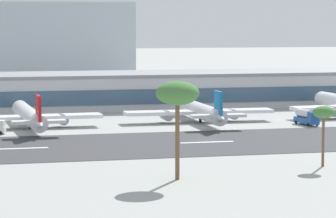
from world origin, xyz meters
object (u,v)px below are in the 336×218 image
object	(u,v)px
airliner_red_tail_gate_0	(30,116)
palm_tree_2	(177,95)
service_fuel_truck_1	(307,117)
terminal_building	(161,89)
airliner_blue_tail_gate_1	(200,111)
distant_hotel_block	(13,45)
palm_tree_1	(324,114)

from	to	relation	value
airliner_red_tail_gate_0	palm_tree_2	world-z (taller)	palm_tree_2
service_fuel_truck_1	airliner_red_tail_gate_0	bearing A→B (deg)	-106.08
airliner_red_tail_gate_0	service_fuel_truck_1	xyz separation A→B (m)	(69.61, -8.66, -1.05)
service_fuel_truck_1	palm_tree_2	distance (m)	85.60
terminal_building	airliner_blue_tail_gate_1	world-z (taller)	terminal_building
distant_hotel_block	palm_tree_2	xyz separation A→B (m)	(13.63, -217.98, -2.98)
palm_tree_1	distant_hotel_block	bearing A→B (deg)	101.38
distant_hotel_block	palm_tree_2	bearing A→B (deg)	-86.42
airliner_blue_tail_gate_1	palm_tree_2	size ratio (longest dim) A/B	2.78
airliner_red_tail_gate_0	airliner_blue_tail_gate_1	size ratio (longest dim) A/B	1.01
terminal_building	service_fuel_truck_1	size ratio (longest dim) A/B	24.59
airliner_red_tail_gate_0	palm_tree_1	xyz separation A→B (m)	(47.30, -69.65, 6.57)
distant_hotel_block	palm_tree_2	distance (m)	218.42
service_fuel_truck_1	palm_tree_2	world-z (taller)	palm_tree_2
airliner_red_tail_gate_0	airliner_blue_tail_gate_1	distance (m)	44.61
distant_hotel_block	service_fuel_truck_1	bearing A→B (deg)	-66.68
distant_hotel_block	airliner_red_tail_gate_0	xyz separation A→B (m)	(-4.73, -141.85, -14.13)
distant_hotel_block	airliner_blue_tail_gate_1	distance (m)	145.25
distant_hotel_block	airliner_blue_tail_gate_1	xyz separation A→B (m)	(39.79, -138.97, -14.16)
palm_tree_2	service_fuel_truck_1	bearing A→B (deg)	52.78
distant_hotel_block	service_fuel_truck_1	world-z (taller)	distant_hotel_block
airliner_red_tail_gate_0	service_fuel_truck_1	world-z (taller)	airliner_red_tail_gate_0
airliner_red_tail_gate_0	airliner_blue_tail_gate_1	world-z (taller)	airliner_red_tail_gate_0
airliner_blue_tail_gate_1	palm_tree_1	bearing A→B (deg)	-177.35
airliner_red_tail_gate_0	palm_tree_2	xyz separation A→B (m)	(18.36, -76.12, 11.14)
airliner_red_tail_gate_0	distant_hotel_block	bearing A→B (deg)	-4.26
distant_hotel_block	airliner_red_tail_gate_0	world-z (taller)	distant_hotel_block
distant_hotel_block	airliner_red_tail_gate_0	size ratio (longest dim) A/B	2.05
distant_hotel_block	airliner_blue_tail_gate_1	world-z (taller)	distant_hotel_block
airliner_red_tail_gate_0	palm_tree_2	size ratio (longest dim) A/B	2.81
distant_hotel_block	service_fuel_truck_1	distance (m)	164.60
distant_hotel_block	palm_tree_1	size ratio (longest dim) A/B	8.56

